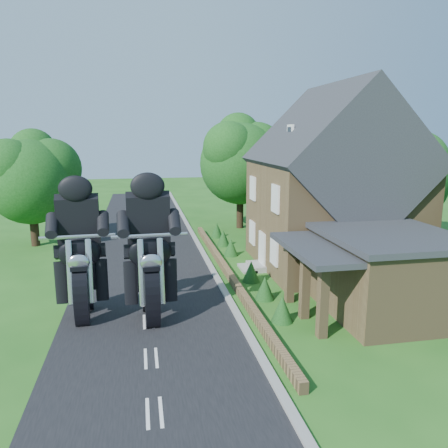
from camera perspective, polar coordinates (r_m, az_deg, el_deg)
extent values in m
plane|color=#205618|center=(18.32, -9.80, -12.48)|extent=(120.00, 120.00, 0.00)
cube|color=black|center=(18.32, -9.80, -12.46)|extent=(7.00, 80.00, 0.02)
cube|color=gray|center=(18.69, 1.68, -11.61)|extent=(0.30, 80.00, 0.12)
cube|color=olive|center=(23.35, 0.54, -6.42)|extent=(0.30, 22.00, 0.40)
cube|color=olive|center=(25.51, 13.87, 1.28)|extent=(8.00, 8.00, 6.00)
cube|color=#26282D|center=(25.16, 14.20, 8.02)|extent=(8.48, 8.64, 8.48)
cube|color=olive|center=(26.09, 18.68, 14.92)|extent=(0.60, 0.90, 1.60)
cube|color=white|center=(24.13, 8.66, 11.66)|extent=(0.12, 0.80, 0.90)
cube|color=black|center=(24.11, 8.53, 11.66)|extent=(0.04, 0.55, 0.65)
cube|color=white|center=(24.53, 4.98, -3.50)|extent=(0.10, 1.10, 2.10)
cube|color=gray|center=(24.69, 4.19, -5.56)|extent=(0.80, 1.60, 0.30)
cube|color=gray|center=(24.59, 3.05, -5.80)|extent=(0.80, 1.60, 0.15)
cube|color=white|center=(22.35, 6.56, -3.57)|extent=(0.10, 1.10, 1.40)
cube|color=black|center=(22.35, 6.51, -3.58)|extent=(0.04, 0.92, 1.22)
cube|color=white|center=(26.45, 3.70, -1.13)|extent=(0.10, 1.10, 1.40)
cube|color=black|center=(26.45, 3.66, -1.13)|extent=(0.04, 0.92, 1.22)
cube|color=white|center=(21.81, 6.72, 3.29)|extent=(0.10, 1.10, 1.40)
cube|color=black|center=(21.80, 6.67, 3.29)|extent=(0.04, 0.92, 1.22)
cube|color=white|center=(25.99, 3.78, 4.68)|extent=(0.10, 1.10, 1.40)
cube|color=black|center=(25.99, 3.73, 4.68)|extent=(0.04, 0.92, 1.22)
cube|color=olive|center=(19.79, 20.61, -6.28)|extent=(5.00, 5.60, 3.20)
cube|color=#26282D|center=(19.35, 20.97, -1.42)|extent=(5.30, 5.94, 0.24)
cube|color=#26282D|center=(18.01, 12.46, -3.07)|extent=(2.60, 5.32, 0.22)
cube|color=olive|center=(16.68, 12.78, -9.87)|extent=(0.35, 0.35, 2.80)
cube|color=olive|center=(18.23, 10.50, -7.90)|extent=(0.35, 0.35, 2.80)
cube|color=olive|center=(19.82, 8.60, -6.22)|extent=(0.35, 0.35, 2.80)
cylinder|color=black|center=(30.82, 21.95, -0.32)|extent=(0.56, 0.56, 3.00)
sphere|color=#134413|center=(30.38, 22.40, 5.50)|extent=(6.00, 6.00, 6.00)
sphere|color=#134413|center=(31.56, 24.00, 7.22)|extent=(4.32, 4.32, 4.32)
sphere|color=#134413|center=(28.96, 21.81, 7.68)|extent=(3.72, 3.72, 3.72)
sphere|color=#134413|center=(31.32, 21.64, 9.58)|extent=(3.30, 3.30, 3.30)
cylinder|color=black|center=(36.12, 12.21, 2.39)|extent=(0.56, 0.56, 3.60)
sphere|color=#134413|center=(35.72, 12.47, 8.39)|extent=(7.20, 7.20, 7.20)
sphere|color=#134413|center=(37.01, 14.44, 10.07)|extent=(5.18, 5.18, 5.18)
sphere|color=#134413|center=(34.20, 11.33, 10.72)|extent=(4.46, 4.46, 4.46)
sphere|color=#134413|center=(37.05, 11.89, 12.42)|extent=(3.96, 3.96, 3.96)
cylinder|color=black|center=(35.19, 2.53, 2.24)|extent=(0.56, 0.56, 3.40)
sphere|color=#134413|center=(34.79, 2.58, 7.87)|extent=(6.40, 6.40, 6.40)
sphere|color=#134413|center=(35.72, 4.63, 9.49)|extent=(4.61, 4.61, 4.61)
sphere|color=#134413|center=(33.55, 1.10, 9.93)|extent=(3.97, 3.97, 3.97)
sphere|color=#134413|center=(35.99, 2.28, 11.57)|extent=(3.52, 3.52, 3.52)
cylinder|color=black|center=(32.07, -23.13, -0.16)|extent=(0.56, 0.56, 2.80)
sphere|color=#134413|center=(31.65, -23.55, 5.06)|extent=(5.60, 5.60, 5.60)
sphere|color=#134413|center=(31.88, -21.24, 6.80)|extent=(4.03, 4.03, 4.03)
sphere|color=#134413|center=(30.97, -25.83, 6.83)|extent=(3.47, 3.47, 3.47)
sphere|color=#134413|center=(32.59, -23.24, 8.71)|extent=(3.08, 3.08, 3.08)
cone|color=#133D14|center=(18.03, 7.62, -10.92)|extent=(0.90, 0.90, 1.10)
cone|color=#133D14|center=(20.25, 5.35, -8.29)|extent=(0.90, 0.90, 1.10)
cone|color=#133D14|center=(22.53, 3.56, -6.18)|extent=(0.90, 0.90, 1.10)
cone|color=#133D14|center=(27.20, 0.91, -3.03)|extent=(0.90, 0.90, 1.10)
cone|color=#133D14|center=(29.58, -0.09, -1.83)|extent=(0.90, 0.90, 1.10)
cone|color=#133D14|center=(31.98, -0.94, -0.80)|extent=(0.90, 0.90, 1.10)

